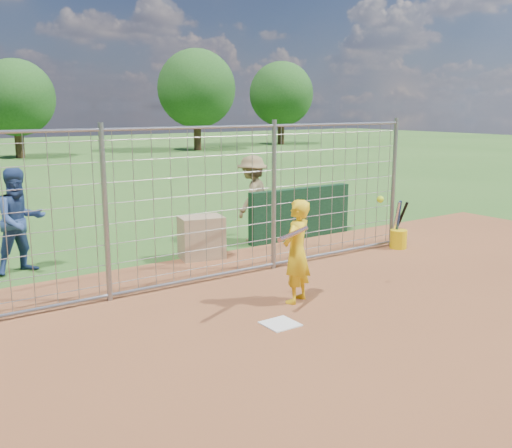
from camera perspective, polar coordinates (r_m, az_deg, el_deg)
ground at (r=7.77m, az=1.54°, el=-9.59°), size 100.00×100.00×0.00m
infield_dirt at (r=5.85m, az=20.01°, el=-17.79°), size 18.00×18.00×0.00m
home_plate at (r=7.62m, az=2.44°, el=-9.96°), size 0.43×0.43×0.02m
dugout_wall at (r=12.38m, az=4.48°, el=1.08°), size 2.60×0.20×1.10m
batter at (r=8.26m, az=4.08°, el=-2.77°), size 0.66×0.56×1.52m
bystander_a at (r=10.51m, az=-22.53°, el=0.30°), size 1.00×0.85×1.81m
bystander_c at (r=12.12m, az=-0.36°, el=2.61°), size 1.35×1.22×1.82m
equipment_bin at (r=10.77m, az=-5.48°, el=-1.35°), size 0.89×0.70×0.80m
equipment_in_play at (r=7.95m, az=6.03°, el=-0.07°), size 2.08×0.45×0.41m
bucket_with_bats at (r=11.85m, az=14.04°, el=-1.21°), size 0.34×0.40×0.98m
backstop_fence at (r=9.07m, az=-5.87°, el=1.72°), size 9.08×0.08×2.60m
tree_line at (r=34.78m, az=-22.79°, el=12.26°), size 44.66×6.72×6.48m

